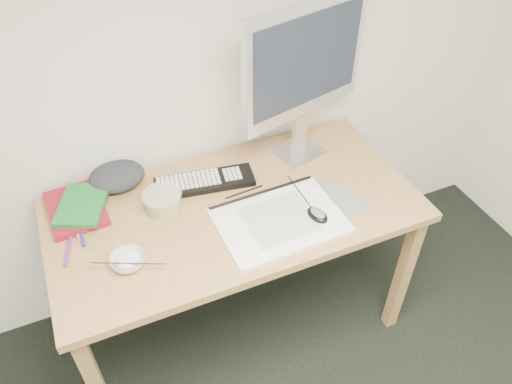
% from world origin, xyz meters
% --- Properties ---
extents(desk, '(1.40, 0.70, 0.75)m').
position_xyz_m(desk, '(0.19, 1.43, 0.67)').
color(desk, tan).
rests_on(desk, ground).
extents(mousepad, '(0.28, 0.27, 0.00)m').
position_xyz_m(mousepad, '(0.54, 1.29, 0.75)').
color(mousepad, slate).
rests_on(mousepad, desk).
extents(sketchpad, '(0.46, 0.34, 0.01)m').
position_xyz_m(sketchpad, '(0.31, 1.29, 0.76)').
color(sketchpad, silver).
rests_on(sketchpad, desk).
extents(keyboard, '(0.41, 0.19, 0.02)m').
position_xyz_m(keyboard, '(0.13, 1.60, 0.76)').
color(keyboard, black).
rests_on(keyboard, desk).
extents(monitor, '(0.55, 0.22, 0.65)m').
position_xyz_m(monitor, '(0.57, 1.64, 1.16)').
color(monitor, silver).
rests_on(monitor, desk).
extents(mouse, '(0.08, 0.11, 0.03)m').
position_xyz_m(mouse, '(0.45, 1.25, 0.78)').
color(mouse, black).
rests_on(mouse, sketchpad).
extents(rice_bowl, '(0.12, 0.12, 0.04)m').
position_xyz_m(rice_bowl, '(-0.24, 1.31, 0.77)').
color(rice_bowl, silver).
rests_on(rice_bowl, desk).
extents(chopsticks, '(0.24, 0.12, 0.02)m').
position_xyz_m(chopsticks, '(-0.24, 1.28, 0.79)').
color(chopsticks, silver).
rests_on(chopsticks, rice_bowl).
extents(fruit_tub, '(0.19, 0.19, 0.07)m').
position_xyz_m(fruit_tub, '(-0.06, 1.53, 0.79)').
color(fruit_tub, '#E6C051').
rests_on(fruit_tub, desk).
extents(book_red, '(0.21, 0.28, 0.03)m').
position_xyz_m(book_red, '(-0.37, 1.64, 0.76)').
color(book_red, maroon).
rests_on(book_red, desk).
extents(book_green, '(0.24, 0.27, 0.02)m').
position_xyz_m(book_green, '(-0.34, 1.63, 0.79)').
color(book_green, '#1B6D29').
rests_on(book_green, book_red).
extents(cloth_lump, '(0.20, 0.17, 0.08)m').
position_xyz_m(cloth_lump, '(-0.19, 1.74, 0.79)').
color(cloth_lump, '#292C31').
rests_on(cloth_lump, desk).
extents(pencil_pink, '(0.17, 0.06, 0.01)m').
position_xyz_m(pencil_pink, '(0.21, 1.44, 0.75)').
color(pencil_pink, '#DC6E8B').
rests_on(pencil_pink, desk).
extents(pencil_tan, '(0.17, 0.10, 0.01)m').
position_xyz_m(pencil_tan, '(0.25, 1.42, 0.75)').
color(pencil_tan, tan).
rests_on(pencil_tan, desk).
extents(pencil_black, '(0.16, 0.02, 0.01)m').
position_xyz_m(pencil_black, '(0.25, 1.49, 0.75)').
color(pencil_black, black).
rests_on(pencil_black, desk).
extents(marker_blue, '(0.02, 0.14, 0.01)m').
position_xyz_m(marker_blue, '(-0.37, 1.51, 0.76)').
color(marker_blue, '#212CB3').
rests_on(marker_blue, desk).
extents(marker_orange, '(0.01, 0.12, 0.01)m').
position_xyz_m(marker_orange, '(-0.38, 1.54, 0.76)').
color(marker_orange, orange).
rests_on(marker_orange, desk).
extents(marker_purple, '(0.05, 0.14, 0.01)m').
position_xyz_m(marker_purple, '(-0.42, 1.45, 0.76)').
color(marker_purple, '#762893').
rests_on(marker_purple, desk).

